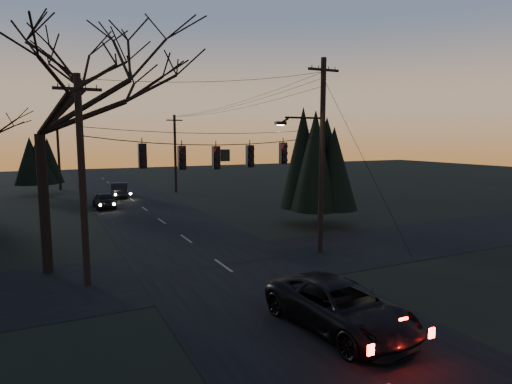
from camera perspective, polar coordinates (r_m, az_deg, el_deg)
name	(u,v)px	position (r m, az deg, el deg)	size (l,w,h in m)	color
ground_plane	(363,367)	(12.53, 14.11, -21.69)	(160.00, 160.00, 0.00)	black
main_road	(169,226)	(29.81, -11.53, -4.52)	(8.00, 120.00, 0.02)	black
cross_road	(223,266)	(20.56, -4.39, -9.76)	(60.00, 7.00, 0.02)	black
utility_pole_right	(320,252)	(23.07, 8.53, -7.94)	(5.00, 0.30, 10.00)	black
utility_pole_left	(88,285)	(19.30, -21.53, -11.44)	(1.80, 0.30, 8.50)	black
utility_pole_far_r	(176,192)	(48.38, -10.60, -0.01)	(1.80, 0.30, 8.50)	black
utility_pole_far_l	(61,190)	(54.64, -24.60, 0.28)	(0.30, 0.30, 8.00)	black
span_signal_assembly	(217,156)	(19.59, -5.19, 4.81)	(11.50, 0.44, 1.65)	black
bare_tree_left	(36,75)	(20.95, -27.29, 13.68)	(9.64, 9.64, 12.37)	black
evergreen_right	(321,164)	(29.33, 8.69, 3.77)	(4.01, 4.01, 7.36)	black
evergreen_dist	(40,162)	(50.07, -26.81, 3.60)	(3.81, 3.81, 5.82)	black
suv_near	(340,307)	(14.13, 11.15, -14.78)	(2.50, 5.41, 1.50)	black
sedan_oncoming_a	(104,200)	(39.09, -19.56, -1.00)	(1.62, 4.03, 1.37)	black
sedan_oncoming_b	(119,190)	(45.46, -17.75, 0.25)	(1.57, 4.51, 1.49)	black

